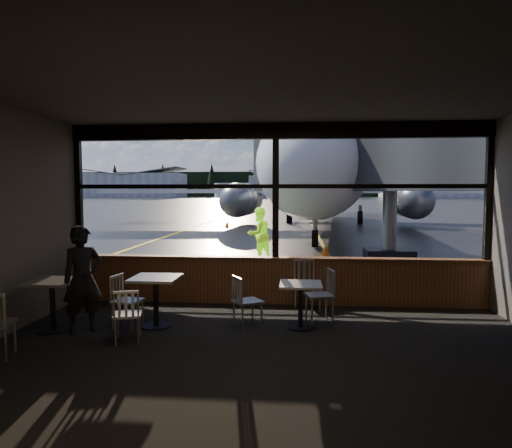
# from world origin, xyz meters

# --- Properties ---
(ground_plane) EXTENTS (520.00, 520.00, 0.00)m
(ground_plane) POSITION_xyz_m (0.00, 120.00, 0.00)
(ground_plane) COLOR black
(ground_plane) RESTS_ON ground
(carpet_floor) EXTENTS (8.00, 6.00, 0.01)m
(carpet_floor) POSITION_xyz_m (0.00, -3.00, 0.01)
(carpet_floor) COLOR black
(carpet_floor) RESTS_ON ground
(ceiling) EXTENTS (8.00, 6.00, 0.04)m
(ceiling) POSITION_xyz_m (0.00, -3.00, 3.50)
(ceiling) COLOR #38332D
(ceiling) RESTS_ON ground
(wall_back) EXTENTS (8.00, 0.04, 3.50)m
(wall_back) POSITION_xyz_m (0.00, -6.00, 1.75)
(wall_back) COLOR #534B42
(wall_back) RESTS_ON ground
(window_sill) EXTENTS (8.00, 0.28, 0.90)m
(window_sill) POSITION_xyz_m (0.00, 0.00, 0.45)
(window_sill) COLOR brown
(window_sill) RESTS_ON ground
(window_header) EXTENTS (8.00, 0.18, 0.30)m
(window_header) POSITION_xyz_m (0.00, 0.00, 3.35)
(window_header) COLOR black
(window_header) RESTS_ON ground
(mullion_left) EXTENTS (0.12, 0.12, 2.60)m
(mullion_left) POSITION_xyz_m (-3.95, 0.00, 2.20)
(mullion_left) COLOR black
(mullion_left) RESTS_ON ground
(mullion_centre) EXTENTS (0.12, 0.12, 2.60)m
(mullion_centre) POSITION_xyz_m (0.00, 0.00, 2.20)
(mullion_centre) COLOR black
(mullion_centre) RESTS_ON ground
(mullion_right) EXTENTS (0.12, 0.12, 2.60)m
(mullion_right) POSITION_xyz_m (3.95, 0.00, 2.20)
(mullion_right) COLOR black
(mullion_right) RESTS_ON ground
(window_transom) EXTENTS (8.00, 0.10, 0.08)m
(window_transom) POSITION_xyz_m (0.00, 0.00, 2.30)
(window_transom) COLOR black
(window_transom) RESTS_ON ground
(airliner) EXTENTS (35.36, 41.20, 11.78)m
(airliner) POSITION_xyz_m (2.29, 22.48, 5.89)
(airliner) COLOR white
(airliner) RESTS_ON ground_plane
(jet_bridge) EXTENTS (9.28, 11.34, 4.95)m
(jet_bridge) POSITION_xyz_m (3.60, 5.50, 2.47)
(jet_bridge) COLOR #2B2C2E
(jet_bridge) RESTS_ON ground_plane
(cafe_table_near) EXTENTS (0.67, 0.67, 0.73)m
(cafe_table_near) POSITION_xyz_m (0.47, -1.57, 0.37)
(cafe_table_near) COLOR #ADA89F
(cafe_table_near) RESTS_ON carpet_floor
(cafe_table_mid) EXTENTS (0.75, 0.75, 0.82)m
(cafe_table_mid) POSITION_xyz_m (-1.86, -1.69, 0.41)
(cafe_table_mid) COLOR gray
(cafe_table_mid) RESTS_ON carpet_floor
(cafe_table_left) EXTENTS (0.74, 0.74, 0.81)m
(cafe_table_left) POSITION_xyz_m (-3.41, -2.06, 0.41)
(cafe_table_left) COLOR #99958C
(cafe_table_left) RESTS_ON carpet_floor
(chair_near_e) EXTENTS (0.60, 0.60, 0.91)m
(chair_near_e) POSITION_xyz_m (0.79, -1.22, 0.46)
(chair_near_e) COLOR #AAA69A
(chair_near_e) RESTS_ON carpet_floor
(chair_near_w) EXTENTS (0.64, 0.64, 0.86)m
(chair_near_w) POSITION_xyz_m (-0.37, -1.63, 0.43)
(chair_near_w) COLOR #B0AC9F
(chair_near_w) RESTS_ON carpet_floor
(chair_near_n) EXTENTS (0.63, 0.63, 0.93)m
(chair_near_n) POSITION_xyz_m (0.61, -0.40, 0.47)
(chair_near_n) COLOR #B8B3A6
(chair_near_n) RESTS_ON carpet_floor
(chair_mid_s) EXTENTS (0.54, 0.54, 0.81)m
(chair_mid_s) POSITION_xyz_m (-2.04, -2.48, 0.40)
(chair_mid_s) COLOR #AFAA9E
(chair_mid_s) RESTS_ON carpet_floor
(chair_mid_w) EXTENTS (0.55, 0.55, 0.87)m
(chair_mid_w) POSITION_xyz_m (-2.29, -1.80, 0.43)
(chair_mid_w) COLOR beige
(chair_mid_w) RESTS_ON carpet_floor
(passenger) EXTENTS (0.72, 0.71, 1.67)m
(passenger) POSITION_xyz_m (-2.90, -2.07, 0.84)
(passenger) COLOR black
(passenger) RESTS_ON carpet_floor
(ground_crew) EXTENTS (1.05, 1.05, 1.72)m
(ground_crew) POSITION_xyz_m (-0.77, 5.44, 0.86)
(ground_crew) COLOR #BFF219
(ground_crew) RESTS_ON ground_plane
(cone_nose) EXTENTS (0.33, 0.33, 0.46)m
(cone_nose) POSITION_xyz_m (1.38, 6.45, 0.23)
(cone_nose) COLOR #E54F07
(cone_nose) RESTS_ON ground_plane
(cone_wing) EXTENTS (0.31, 0.31, 0.43)m
(cone_wing) POSITION_xyz_m (-3.91, 19.36, 0.21)
(cone_wing) COLOR #E04D07
(cone_wing) RESTS_ON ground_plane
(hangar_left) EXTENTS (45.00, 18.00, 11.00)m
(hangar_left) POSITION_xyz_m (-70.00, 180.00, 5.50)
(hangar_left) COLOR silver
(hangar_left) RESTS_ON ground_plane
(hangar_mid) EXTENTS (38.00, 15.00, 10.00)m
(hangar_mid) POSITION_xyz_m (0.00, 185.00, 5.00)
(hangar_mid) COLOR silver
(hangar_mid) RESTS_ON ground_plane
(hangar_right) EXTENTS (50.00, 20.00, 12.00)m
(hangar_right) POSITION_xyz_m (60.00, 178.00, 6.00)
(hangar_right) COLOR silver
(hangar_right) RESTS_ON ground_plane
(fuel_tank_a) EXTENTS (8.00, 8.00, 6.00)m
(fuel_tank_a) POSITION_xyz_m (-30.00, 182.00, 3.00)
(fuel_tank_a) COLOR silver
(fuel_tank_a) RESTS_ON ground_plane
(fuel_tank_b) EXTENTS (8.00, 8.00, 6.00)m
(fuel_tank_b) POSITION_xyz_m (-20.00, 182.00, 3.00)
(fuel_tank_b) COLOR silver
(fuel_tank_b) RESTS_ON ground_plane
(fuel_tank_c) EXTENTS (8.00, 8.00, 6.00)m
(fuel_tank_c) POSITION_xyz_m (-10.00, 182.00, 3.00)
(fuel_tank_c) COLOR silver
(fuel_tank_c) RESTS_ON ground_plane
(treeline) EXTENTS (360.00, 3.00, 12.00)m
(treeline) POSITION_xyz_m (0.00, 210.00, 6.00)
(treeline) COLOR black
(treeline) RESTS_ON ground_plane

